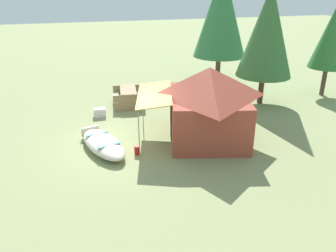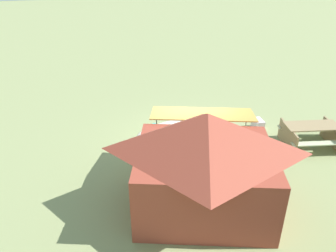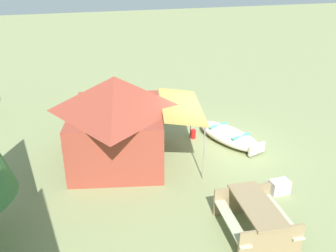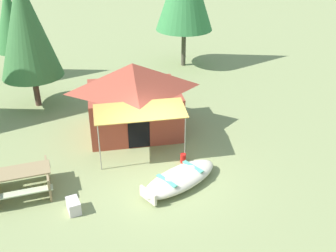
{
  "view_description": "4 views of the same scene",
  "coord_description": "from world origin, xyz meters",
  "px_view_note": "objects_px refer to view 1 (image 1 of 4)",
  "views": [
    {
      "loc": [
        11.33,
        -1.57,
        5.53
      ],
      "look_at": [
        0.91,
        1.31,
        0.9
      ],
      "focal_mm": 36.67,
      "sensor_mm": 36.0,
      "label": 1
    },
    {
      "loc": [
        2.54,
        9.46,
        5.98
      ],
      "look_at": [
        0.81,
        0.74,
        1.26
      ],
      "focal_mm": 35.71,
      "sensor_mm": 36.0,
      "label": 2
    },
    {
      "loc": [
        -9.88,
        4.75,
        5.66
      ],
      "look_at": [
        -0.14,
        1.5,
        1.12
      ],
      "focal_mm": 39.28,
      "sensor_mm": 36.0,
      "label": 3
    },
    {
      "loc": [
        -4.14,
        -9.58,
        7.3
      ],
      "look_at": [
        0.64,
        0.62,
        1.25
      ],
      "focal_mm": 41.82,
      "sensor_mm": 36.0,
      "label": 4
    }
  ],
  "objects_px": {
    "picnic_table": "(128,95)",
    "cooler_box": "(100,113)",
    "pine_tree_far_center": "(267,31)",
    "pine_tree_back_left": "(332,37)",
    "canvas_cabin_tent": "(208,103)",
    "pine_tree_side": "(221,12)",
    "fuel_can": "(137,150)",
    "beached_rowboat": "(103,144)"
  },
  "relations": [
    {
      "from": "beached_rowboat",
      "to": "cooler_box",
      "type": "height_order",
      "value": "beached_rowboat"
    },
    {
      "from": "canvas_cabin_tent",
      "to": "pine_tree_side",
      "type": "relative_size",
      "value": 0.75
    },
    {
      "from": "fuel_can",
      "to": "pine_tree_side",
      "type": "bearing_deg",
      "value": 141.48
    },
    {
      "from": "picnic_table",
      "to": "fuel_can",
      "type": "xyz_separation_m",
      "value": [
        5.1,
        -0.55,
        -0.33
      ]
    },
    {
      "from": "fuel_can",
      "to": "pine_tree_back_left",
      "type": "distance_m",
      "value": 11.54
    },
    {
      "from": "cooler_box",
      "to": "pine_tree_back_left",
      "type": "relative_size",
      "value": 0.12
    },
    {
      "from": "picnic_table",
      "to": "pine_tree_back_left",
      "type": "bearing_deg",
      "value": 83.48
    },
    {
      "from": "beached_rowboat",
      "to": "pine_tree_back_left",
      "type": "distance_m",
      "value": 12.32
    },
    {
      "from": "canvas_cabin_tent",
      "to": "pine_tree_side",
      "type": "bearing_deg",
      "value": 154.08
    },
    {
      "from": "pine_tree_far_center",
      "to": "canvas_cabin_tent",
      "type": "bearing_deg",
      "value": -52.65
    },
    {
      "from": "fuel_can",
      "to": "pine_tree_side",
      "type": "relative_size",
      "value": 0.05
    },
    {
      "from": "cooler_box",
      "to": "pine_tree_far_center",
      "type": "xyz_separation_m",
      "value": [
        0.22,
        7.66,
        3.22
      ]
    },
    {
      "from": "canvas_cabin_tent",
      "to": "pine_tree_back_left",
      "type": "bearing_deg",
      "value": 113.25
    },
    {
      "from": "picnic_table",
      "to": "pine_tree_back_left",
      "type": "height_order",
      "value": "pine_tree_back_left"
    },
    {
      "from": "fuel_can",
      "to": "pine_tree_back_left",
      "type": "bearing_deg",
      "value": 110.72
    },
    {
      "from": "pine_tree_back_left",
      "to": "pine_tree_far_center",
      "type": "relative_size",
      "value": 0.82
    },
    {
      "from": "pine_tree_side",
      "to": "fuel_can",
      "type": "bearing_deg",
      "value": -38.52
    },
    {
      "from": "picnic_table",
      "to": "cooler_box",
      "type": "height_order",
      "value": "picnic_table"
    },
    {
      "from": "pine_tree_back_left",
      "to": "pine_tree_far_center",
      "type": "height_order",
      "value": "pine_tree_far_center"
    },
    {
      "from": "canvas_cabin_tent",
      "to": "picnic_table",
      "type": "distance_m",
      "value": 5.05
    },
    {
      "from": "beached_rowboat",
      "to": "pine_tree_back_left",
      "type": "height_order",
      "value": "pine_tree_back_left"
    },
    {
      "from": "picnic_table",
      "to": "pine_tree_back_left",
      "type": "distance_m",
      "value": 10.29
    },
    {
      "from": "beached_rowboat",
      "to": "picnic_table",
      "type": "distance_m",
      "value": 4.73
    },
    {
      "from": "cooler_box",
      "to": "pine_tree_side",
      "type": "relative_size",
      "value": 0.08
    },
    {
      "from": "beached_rowboat",
      "to": "pine_tree_back_left",
      "type": "relative_size",
      "value": 0.66
    },
    {
      "from": "pine_tree_far_center",
      "to": "pine_tree_side",
      "type": "distance_m",
      "value": 4.32
    },
    {
      "from": "canvas_cabin_tent",
      "to": "cooler_box",
      "type": "distance_m",
      "value": 5.07
    },
    {
      "from": "picnic_table",
      "to": "cooler_box",
      "type": "relative_size",
      "value": 3.71
    },
    {
      "from": "canvas_cabin_tent",
      "to": "pine_tree_back_left",
      "type": "distance_m",
      "value": 8.51
    },
    {
      "from": "picnic_table",
      "to": "fuel_can",
      "type": "distance_m",
      "value": 5.14
    },
    {
      "from": "cooler_box",
      "to": "pine_tree_far_center",
      "type": "height_order",
      "value": "pine_tree_far_center"
    },
    {
      "from": "picnic_table",
      "to": "canvas_cabin_tent",
      "type": "bearing_deg",
      "value": 26.69
    },
    {
      "from": "picnic_table",
      "to": "fuel_can",
      "type": "height_order",
      "value": "picnic_table"
    },
    {
      "from": "pine_tree_side",
      "to": "cooler_box",
      "type": "bearing_deg",
      "value": -60.77
    },
    {
      "from": "canvas_cabin_tent",
      "to": "pine_tree_side",
      "type": "height_order",
      "value": "pine_tree_side"
    },
    {
      "from": "canvas_cabin_tent",
      "to": "pine_tree_far_center",
      "type": "relative_size",
      "value": 0.86
    },
    {
      "from": "pine_tree_far_center",
      "to": "cooler_box",
      "type": "bearing_deg",
      "value": -91.67
    },
    {
      "from": "pine_tree_back_left",
      "to": "pine_tree_side",
      "type": "bearing_deg",
      "value": -133.9
    },
    {
      "from": "pine_tree_side",
      "to": "pine_tree_far_center",
      "type": "bearing_deg",
      "value": 5.4
    },
    {
      "from": "canvas_cabin_tent",
      "to": "pine_tree_far_center",
      "type": "height_order",
      "value": "pine_tree_far_center"
    },
    {
      "from": "fuel_can",
      "to": "pine_tree_side",
      "type": "height_order",
      "value": "pine_tree_side"
    },
    {
      "from": "pine_tree_back_left",
      "to": "pine_tree_far_center",
      "type": "bearing_deg",
      "value": -85.57
    }
  ]
}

